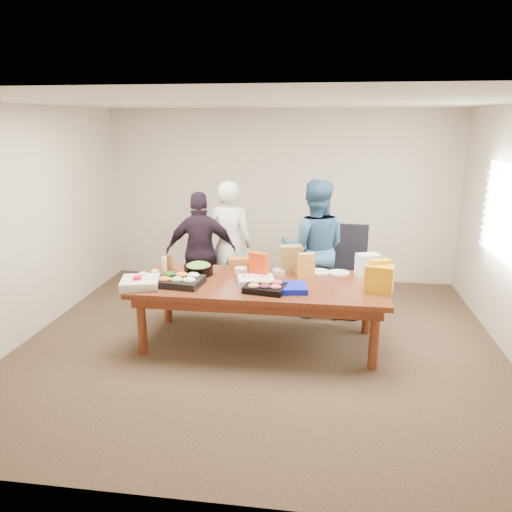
# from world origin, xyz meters

# --- Properties ---
(floor) EXTENTS (5.50, 5.00, 0.02)m
(floor) POSITION_xyz_m (0.00, 0.00, -0.01)
(floor) COLOR #47301E
(floor) RESTS_ON ground
(ceiling) EXTENTS (5.50, 5.00, 0.02)m
(ceiling) POSITION_xyz_m (0.00, 0.00, 2.71)
(ceiling) COLOR white
(ceiling) RESTS_ON wall_back
(wall_back) EXTENTS (5.50, 0.04, 2.70)m
(wall_back) POSITION_xyz_m (0.00, 2.50, 1.35)
(wall_back) COLOR beige
(wall_back) RESTS_ON floor
(wall_front) EXTENTS (5.50, 0.04, 2.70)m
(wall_front) POSITION_xyz_m (0.00, -2.50, 1.35)
(wall_front) COLOR beige
(wall_front) RESTS_ON floor
(wall_left) EXTENTS (0.04, 5.00, 2.70)m
(wall_left) POSITION_xyz_m (-2.75, 0.00, 1.35)
(wall_left) COLOR beige
(wall_left) RESTS_ON floor
(window_panel) EXTENTS (0.03, 1.40, 1.10)m
(window_panel) POSITION_xyz_m (2.72, 0.60, 1.50)
(window_panel) COLOR white
(window_panel) RESTS_ON wall_right
(window_blinds) EXTENTS (0.04, 1.36, 1.00)m
(window_blinds) POSITION_xyz_m (2.68, 0.60, 1.50)
(window_blinds) COLOR beige
(window_blinds) RESTS_ON wall_right
(conference_table) EXTENTS (2.80, 1.20, 0.75)m
(conference_table) POSITION_xyz_m (0.00, 0.00, 0.38)
(conference_table) COLOR #4C1C0F
(conference_table) RESTS_ON floor
(office_chair) EXTENTS (0.62, 0.62, 1.13)m
(office_chair) POSITION_xyz_m (1.06, 1.07, 0.56)
(office_chair) COLOR black
(office_chair) RESTS_ON floor
(person_center) EXTENTS (0.65, 0.43, 1.76)m
(person_center) POSITION_xyz_m (-0.57, 1.14, 0.88)
(person_center) COLOR silver
(person_center) RESTS_ON floor
(person_right) EXTENTS (0.89, 0.70, 1.81)m
(person_right) POSITION_xyz_m (0.58, 0.99, 0.90)
(person_right) COLOR #2C557A
(person_right) RESTS_ON floor
(person_left) EXTENTS (1.01, 0.58, 1.62)m
(person_left) POSITION_xyz_m (-0.92, 0.97, 0.81)
(person_left) COLOR black
(person_left) RESTS_ON floor
(veggie_tray) EXTENTS (0.54, 0.45, 0.08)m
(veggie_tray) POSITION_xyz_m (-0.88, -0.21, 0.79)
(veggie_tray) COLOR black
(veggie_tray) RESTS_ON conference_table
(fruit_tray) EXTENTS (0.48, 0.40, 0.06)m
(fruit_tray) POSITION_xyz_m (0.10, -0.28, 0.78)
(fruit_tray) COLOR black
(fruit_tray) RESTS_ON conference_table
(sheet_cake) EXTENTS (0.45, 0.38, 0.07)m
(sheet_cake) POSITION_xyz_m (-0.04, -0.04, 0.78)
(sheet_cake) COLOR white
(sheet_cake) RESTS_ON conference_table
(salad_bowl) EXTENTS (0.41, 0.41, 0.11)m
(salad_bowl) POSITION_xyz_m (-0.76, 0.19, 0.81)
(salad_bowl) COLOR black
(salad_bowl) RESTS_ON conference_table
(chip_bag_blue) EXTENTS (0.46, 0.37, 0.06)m
(chip_bag_blue) POSITION_xyz_m (0.33, -0.25, 0.78)
(chip_bag_blue) COLOR #0B1BC4
(chip_bag_blue) RESTS_ON conference_table
(chip_bag_red) EXTENTS (0.23, 0.16, 0.31)m
(chip_bag_red) POSITION_xyz_m (-0.03, 0.11, 0.91)
(chip_bag_red) COLOR red
(chip_bag_red) RESTS_ON conference_table
(chip_bag_yellow) EXTENTS (0.24, 0.16, 0.33)m
(chip_bag_yellow) POSITION_xyz_m (1.30, -0.06, 0.91)
(chip_bag_yellow) COLOR gold
(chip_bag_yellow) RESTS_ON conference_table
(chip_bag_orange) EXTENTS (0.20, 0.13, 0.29)m
(chip_bag_orange) POSITION_xyz_m (0.51, 0.23, 0.90)
(chip_bag_orange) COLOR #ED9A3F
(chip_bag_orange) RESTS_ON conference_table
(mayo_jar) EXTENTS (0.08, 0.08, 0.12)m
(mayo_jar) POSITION_xyz_m (-0.13, 0.45, 0.81)
(mayo_jar) COLOR white
(mayo_jar) RESTS_ON conference_table
(mustard_bottle) EXTENTS (0.07, 0.07, 0.16)m
(mustard_bottle) POSITION_xyz_m (-0.07, 0.28, 0.83)
(mustard_bottle) COLOR #EEA400
(mustard_bottle) RESTS_ON conference_table
(dressing_bottle) EXTENTS (0.08, 0.08, 0.20)m
(dressing_bottle) POSITION_xyz_m (-1.15, 0.30, 0.85)
(dressing_bottle) COLOR brown
(dressing_bottle) RESTS_ON conference_table
(ranch_bottle) EXTENTS (0.07, 0.07, 0.18)m
(ranch_bottle) POSITION_xyz_m (-1.20, 0.25, 0.84)
(ranch_bottle) COLOR #EBE4C9
(ranch_bottle) RESTS_ON conference_table
(banana_bunch) EXTENTS (0.28, 0.20, 0.08)m
(banana_bunch) POSITION_xyz_m (0.47, 0.38, 0.79)
(banana_bunch) COLOR gold
(banana_bunch) RESTS_ON conference_table
(bread_loaf) EXTENTS (0.35, 0.23, 0.13)m
(bread_loaf) POSITION_xyz_m (-0.29, 0.52, 0.82)
(bread_loaf) COLOR #A25923
(bread_loaf) RESTS_ON conference_table
(kraft_bag) EXTENTS (0.29, 0.22, 0.34)m
(kraft_bag) POSITION_xyz_m (0.32, 0.39, 0.92)
(kraft_bag) COLOR olive
(kraft_bag) RESTS_ON conference_table
(red_cup) EXTENTS (0.12, 0.12, 0.13)m
(red_cup) POSITION_xyz_m (-1.30, -0.37, 0.81)
(red_cup) COLOR red
(red_cup) RESTS_ON conference_table
(clear_cup_a) EXTENTS (0.10, 0.10, 0.12)m
(clear_cup_a) POSITION_xyz_m (-1.30, -0.20, 0.81)
(clear_cup_a) COLOR silver
(clear_cup_a) RESTS_ON conference_table
(clear_cup_b) EXTENTS (0.10, 0.10, 0.11)m
(clear_cup_b) POSITION_xyz_m (-1.20, -0.07, 0.80)
(clear_cup_b) COLOR silver
(clear_cup_b) RESTS_ON conference_table
(pizza_box_lower) EXTENTS (0.51, 0.51, 0.05)m
(pizza_box_lower) POSITION_xyz_m (-1.30, -0.33, 0.77)
(pizza_box_lower) COLOR silver
(pizza_box_lower) RESTS_ON conference_table
(pizza_box_upper) EXTENTS (0.49, 0.49, 0.05)m
(pizza_box_upper) POSITION_xyz_m (-1.28, -0.34, 0.82)
(pizza_box_upper) COLOR beige
(pizza_box_upper) RESTS_ON pizza_box_lower
(plate_a) EXTENTS (0.32, 0.32, 0.01)m
(plate_a) POSITION_xyz_m (0.66, 0.46, 0.76)
(plate_a) COLOR white
(plate_a) RESTS_ON conference_table
(plate_b) EXTENTS (0.31, 0.31, 0.02)m
(plate_b) POSITION_xyz_m (0.90, 0.46, 0.76)
(plate_b) COLOR white
(plate_b) RESTS_ON conference_table
(dip_bowl_a) EXTENTS (0.17, 0.17, 0.06)m
(dip_bowl_a) POSITION_xyz_m (0.19, 0.32, 0.78)
(dip_bowl_a) COLOR silver
(dip_bowl_a) RESTS_ON conference_table
(dip_bowl_b) EXTENTS (0.15, 0.15, 0.06)m
(dip_bowl_b) POSITION_xyz_m (-0.27, 0.32, 0.78)
(dip_bowl_b) COLOR silver
(dip_bowl_b) RESTS_ON conference_table
(grocery_bag_white) EXTENTS (0.30, 0.26, 0.27)m
(grocery_bag_white) POSITION_xyz_m (1.22, 0.40, 0.88)
(grocery_bag_white) COLOR white
(grocery_bag_white) RESTS_ON conference_table
(grocery_bag_yellow) EXTENTS (0.33, 0.26, 0.29)m
(grocery_bag_yellow) POSITION_xyz_m (1.30, -0.13, 0.89)
(grocery_bag_yellow) COLOR orange
(grocery_bag_yellow) RESTS_ON conference_table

